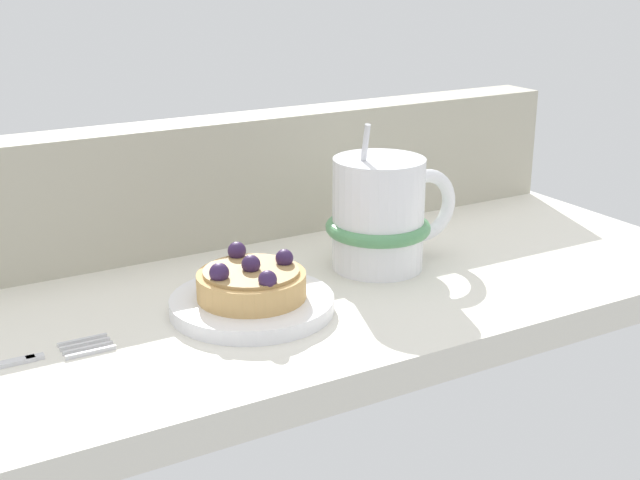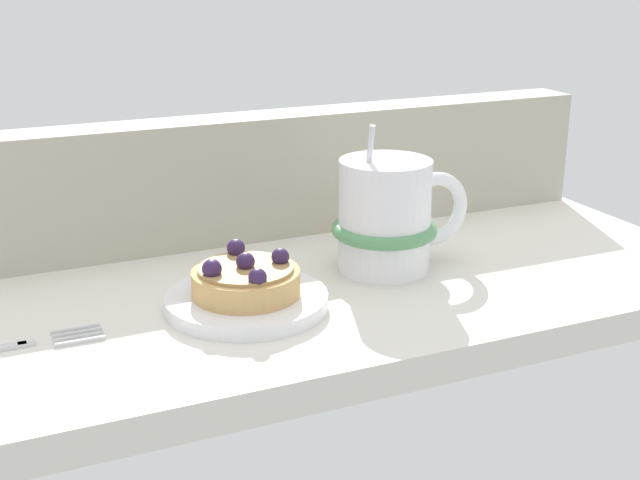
# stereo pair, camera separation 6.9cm
# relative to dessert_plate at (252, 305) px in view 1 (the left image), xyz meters

# --- Properties ---
(ground_plane) EXTENTS (0.77, 0.32, 0.03)m
(ground_plane) POSITION_rel_dessert_plate_xyz_m (0.04, 0.03, -0.02)
(ground_plane) COLOR silver
(window_rail_back) EXTENTS (0.76, 0.05, 0.12)m
(window_rail_back) POSITION_rel_dessert_plate_xyz_m (0.04, 0.17, 0.05)
(window_rail_back) COLOR #B2AD99
(window_rail_back) RESTS_ON ground_plane
(dessert_plate) EXTENTS (0.13, 0.13, 0.01)m
(dessert_plate) POSITION_rel_dessert_plate_xyz_m (0.00, 0.00, 0.00)
(dessert_plate) COLOR white
(dessert_plate) RESTS_ON ground_plane
(raspberry_tart) EXTENTS (0.08, 0.08, 0.03)m
(raspberry_tart) POSITION_rel_dessert_plate_xyz_m (-0.00, -0.00, 0.02)
(raspberry_tart) COLOR tan
(raspberry_tart) RESTS_ON dessert_plate
(coffee_mug) EXTENTS (0.13, 0.09, 0.13)m
(coffee_mug) POSITION_rel_dessert_plate_xyz_m (0.14, 0.03, 0.04)
(coffee_mug) COLOR white
(coffee_mug) RESTS_ON ground_plane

